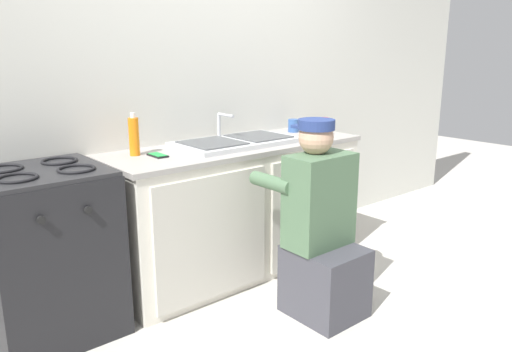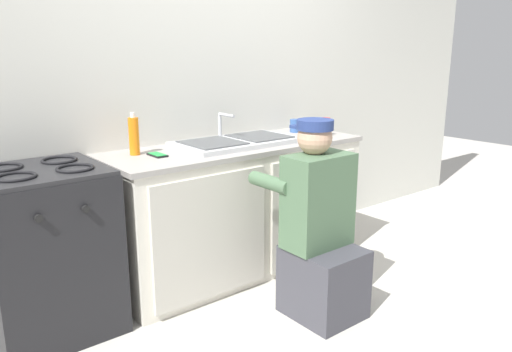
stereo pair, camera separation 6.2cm
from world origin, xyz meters
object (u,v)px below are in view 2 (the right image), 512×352
(plumber_person, at_px, (319,236))
(condiment_jar, at_px, (325,127))
(stove_range, at_px, (48,251))
(coffee_mug, at_px, (296,126))
(soap_bottle_orange, at_px, (134,136))
(cell_phone, at_px, (157,155))
(sink_double_basin, at_px, (237,141))

(plumber_person, bearing_deg, condiment_jar, 42.53)
(plumber_person, bearing_deg, stove_range, 148.10)
(coffee_mug, bearing_deg, soap_bottle_orange, -179.44)
(coffee_mug, xyz_separation_m, cell_phone, (-1.21, -0.12, -0.04))
(condiment_jar, distance_m, cell_phone, 1.28)
(sink_double_basin, xyz_separation_m, coffee_mug, (0.64, 0.12, 0.03))
(condiment_jar, relative_size, cell_phone, 0.91)
(sink_double_basin, xyz_separation_m, condiment_jar, (0.70, -0.13, 0.05))
(cell_phone, xyz_separation_m, soap_bottle_orange, (-0.09, 0.11, 0.11))
(plumber_person, bearing_deg, sink_double_basin, 89.72)
(stove_range, bearing_deg, condiment_jar, -3.67)
(soap_bottle_orange, bearing_deg, stove_range, -169.00)
(coffee_mug, xyz_separation_m, soap_bottle_orange, (-1.30, -0.01, 0.07))
(plumber_person, distance_m, soap_bottle_orange, 1.21)
(plumber_person, xyz_separation_m, soap_bottle_orange, (-0.66, 0.88, 0.52))
(stove_range, xyz_separation_m, condiment_jar, (1.93, -0.12, 0.48))
(stove_range, height_order, coffee_mug, coffee_mug)
(condiment_jar, xyz_separation_m, soap_bottle_orange, (-1.36, 0.23, 0.05))
(sink_double_basin, distance_m, coffee_mug, 0.65)
(coffee_mug, distance_m, cell_phone, 1.22)
(cell_phone, distance_m, soap_bottle_orange, 0.18)
(coffee_mug, bearing_deg, stove_range, -176.23)
(sink_double_basin, height_order, coffee_mug, sink_double_basin)
(sink_double_basin, bearing_deg, cell_phone, -179.85)
(condiment_jar, bearing_deg, cell_phone, 174.41)
(stove_range, height_order, condiment_jar, condiment_jar)
(condiment_jar, bearing_deg, stove_range, 176.33)
(condiment_jar, bearing_deg, coffee_mug, 102.76)
(soap_bottle_orange, bearing_deg, sink_double_basin, -9.31)
(sink_double_basin, bearing_deg, condiment_jar, -10.26)
(stove_range, height_order, cell_phone, stove_range)
(condiment_jar, bearing_deg, soap_bottle_orange, 170.21)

